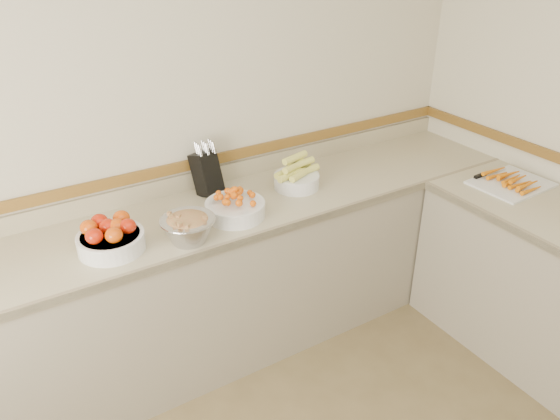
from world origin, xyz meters
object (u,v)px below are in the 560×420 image
corn_bowl (296,177)px  cutting_board (512,182)px  cherry_tomato_bowl (235,207)px  rhubarb_bowl (188,227)px  knife_block (206,172)px  tomato_bowl (110,237)px

corn_bowl → cutting_board: size_ratio=0.66×
cherry_tomato_bowl → rhubarb_bowl: bearing=-161.3°
knife_block → cherry_tomato_bowl: 0.34m
cherry_tomato_bowl → corn_bowl: corn_bowl is taller
knife_block → cherry_tomato_bowl: bearing=-89.6°
rhubarb_bowl → cutting_board: size_ratio=0.60×
corn_bowl → rhubarb_bowl: 0.79m
tomato_bowl → rhubarb_bowl: size_ratio=1.17×
tomato_bowl → cutting_board: tomato_bowl is taller
corn_bowl → rhubarb_bowl: (-0.76, -0.23, 0.01)m
rhubarb_bowl → cutting_board: bearing=-12.4°
rhubarb_bowl → cutting_board: (1.84, -0.40, -0.06)m
cherry_tomato_bowl → cutting_board: cherry_tomato_bowl is taller
rhubarb_bowl → cutting_board: 1.88m
knife_block → cherry_tomato_bowl: (0.00, -0.33, -0.07)m
corn_bowl → cutting_board: (1.07, -0.63, -0.05)m
cherry_tomato_bowl → corn_bowl: bearing=15.1°
knife_block → cutting_board: knife_block is taller
knife_block → tomato_bowl: size_ratio=1.01×
cutting_board → knife_block: bearing=151.5°
knife_block → rhubarb_bowl: size_ratio=1.18×
knife_block → tomato_bowl: (-0.63, -0.31, -0.06)m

